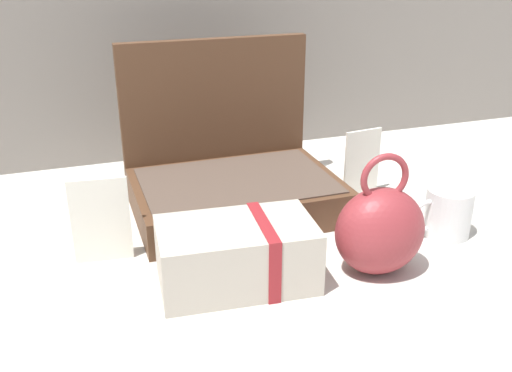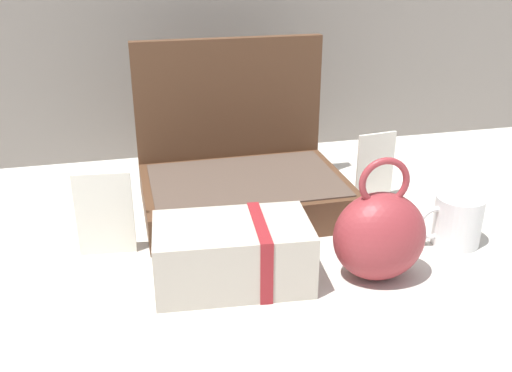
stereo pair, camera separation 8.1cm
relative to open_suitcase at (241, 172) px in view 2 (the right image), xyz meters
The scene contains 7 objects.
ground_plane 0.23m from the open_suitcase, 102.47° to the right, with size 6.00×6.00×0.00m, color beige.
open_suitcase is the anchor object (origin of this frame).
teal_pouch_handbag 0.37m from the open_suitcase, 64.80° to the right, with size 0.16×0.13×0.21m.
cream_toiletry_bag 0.30m from the open_suitcase, 104.14° to the right, with size 0.26×0.17×0.11m.
coffee_mug 0.44m from the open_suitcase, 37.03° to the right, with size 0.12×0.09×0.09m.
info_card_left 0.32m from the open_suitcase, 151.59° to the right, with size 0.10×0.01×0.16m, color silver.
poster_card_right 0.29m from the open_suitcase, ahead, with size 0.09×0.01×0.15m, color silver.
Camera 2 is at (-0.19, -0.88, 0.52)m, focal length 40.37 mm.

